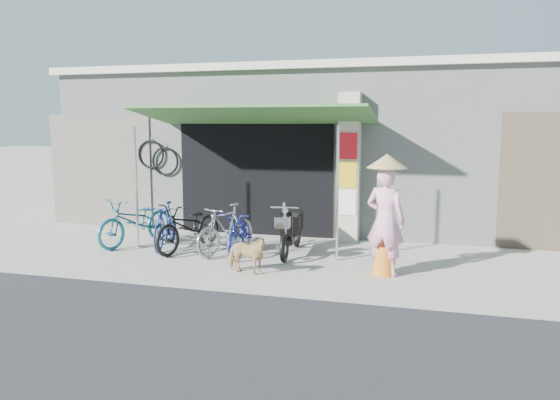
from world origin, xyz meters
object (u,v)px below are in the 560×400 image
(bike_black, at_px, (189,226))
(street_dog, at_px, (246,255))
(bike_teal, at_px, (136,221))
(bike_blue, at_px, (165,226))
(bike_navy, at_px, (240,232))
(moped, at_px, (291,230))
(bike_silver, at_px, (226,229))
(nun, at_px, (386,216))

(bike_black, distance_m, street_dog, 2.00)
(bike_teal, relative_size, street_dog, 2.42)
(bike_blue, distance_m, bike_navy, 1.54)
(bike_navy, bearing_deg, street_dog, -72.11)
(bike_blue, height_order, bike_black, bike_black)
(bike_black, xyz_separation_m, moped, (1.92, 0.26, -0.02))
(bike_blue, bearing_deg, bike_silver, -15.96)
(bike_silver, bearing_deg, moped, 35.68)
(bike_silver, relative_size, street_dog, 2.05)
(bike_teal, xyz_separation_m, bike_silver, (1.98, -0.23, -0.01))
(nun, bearing_deg, bike_black, 7.72)
(moped, bearing_deg, nun, -31.70)
(nun, bearing_deg, bike_blue, 8.29)
(street_dog, relative_size, nun, 0.39)
(street_dog, bearing_deg, bike_blue, 68.28)
(bike_navy, bearing_deg, moped, 9.80)
(bike_silver, bearing_deg, bike_blue, -164.40)
(bike_black, height_order, street_dog, bike_black)
(bike_blue, height_order, moped, moped)
(bike_teal, height_order, bike_black, bike_teal)
(bike_black, xyz_separation_m, street_dog, (1.56, -1.24, -0.15))
(bike_blue, height_order, street_dog, bike_blue)
(bike_black, height_order, bike_navy, bike_black)
(bike_blue, bearing_deg, street_dog, -42.96)
(bike_teal, xyz_separation_m, bike_blue, (0.69, -0.12, -0.04))
(bike_silver, distance_m, bike_navy, 0.26)
(bike_teal, distance_m, bike_black, 1.23)
(bike_teal, height_order, nun, nun)
(bike_silver, distance_m, nun, 3.04)
(bike_teal, distance_m, bike_navy, 2.23)
(bike_navy, bearing_deg, nun, -20.57)
(bike_black, height_order, moped, moped)
(bike_blue, xyz_separation_m, street_dog, (2.09, -1.30, -0.12))
(bike_blue, xyz_separation_m, nun, (4.22, -0.74, 0.50))
(street_dog, height_order, nun, nun)
(bike_black, bearing_deg, bike_teal, -173.38)
(nun, bearing_deg, bike_navy, 3.88)
(bike_teal, height_order, bike_silver, bike_teal)
(bike_teal, distance_m, nun, 5.01)
(bike_silver, relative_size, nun, 0.80)
(nun, bearing_deg, bike_teal, 8.30)
(bike_navy, bearing_deg, bike_teal, 169.36)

